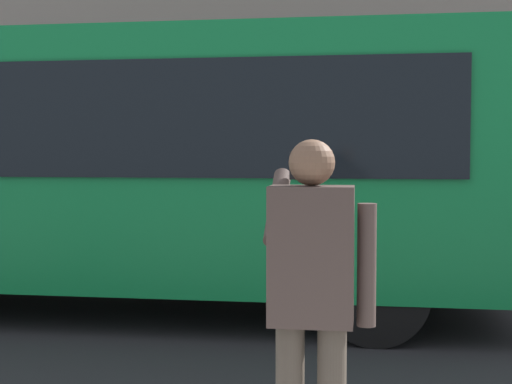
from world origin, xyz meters
TOP-DOWN VIEW (x-y plane):
  - ground_plane at (0.00, 0.00)m, footprint 60.00×60.00m
  - red_bus at (2.48, 0.07)m, footprint 9.05×2.54m
  - pedestrian_photographer at (-0.19, 4.42)m, footprint 0.53×0.52m

SIDE VIEW (x-z plane):
  - ground_plane at x=0.00m, z-range 0.00..0.00m
  - pedestrian_photographer at x=-0.19m, z-range 0.29..1.99m
  - red_bus at x=2.48m, z-range 0.14..3.22m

